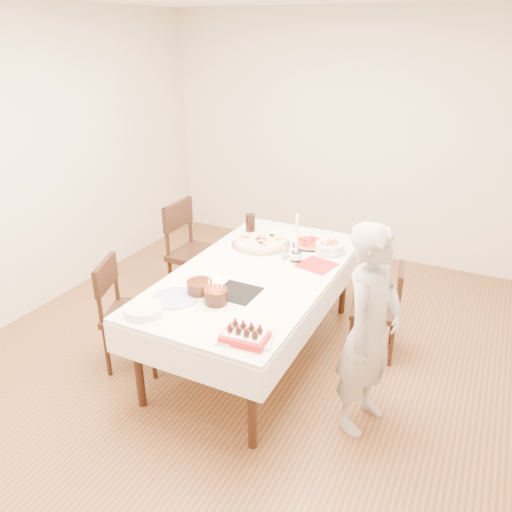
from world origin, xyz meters
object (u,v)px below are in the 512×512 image
at_px(birthday_cake, 216,291).
at_px(strawberry_box, 245,336).
at_px(dining_table, 256,313).
at_px(pizza_pepperoni, 309,244).
at_px(chair_left_savory, 199,255).
at_px(pasta_bowl, 329,247).
at_px(chair_left_dessert, 134,314).
at_px(taper_candle, 297,237).
at_px(cola_glass, 250,223).
at_px(person, 370,331).
at_px(pizza_white, 261,243).
at_px(chair_right_savory, 375,310).
at_px(layer_cake, 200,287).

distance_m(birthday_cake, strawberry_box, 0.51).
bearing_deg(dining_table, pizza_pepperoni, 73.66).
relative_size(chair_left_savory, pasta_bowl, 4.28).
bearing_deg(dining_table, chair_left_dessert, -145.04).
relative_size(taper_candle, cola_glass, 2.53).
distance_m(pasta_bowl, birthday_cake, 1.23).
bearing_deg(birthday_cake, taper_candle, 75.12).
relative_size(pizza_pepperoni, taper_candle, 0.69).
bearing_deg(chair_left_savory, cola_glass, -155.48).
bearing_deg(cola_glass, chair_left_savory, -156.20).
relative_size(person, birthday_cake, 8.86).
bearing_deg(pizza_pepperoni, birthday_cake, -100.04).
height_order(pasta_bowl, cola_glass, cola_glass).
height_order(dining_table, cola_glass, cola_glass).
bearing_deg(taper_candle, chair_left_savory, 168.30).
distance_m(chair_left_savory, pizza_white, 0.74).
bearing_deg(dining_table, taper_candle, 56.06).
xyz_separation_m(chair_left_dessert, pizza_pepperoni, (0.97, 1.20, 0.32)).
height_order(chair_right_savory, pizza_white, same).
distance_m(chair_left_dessert, layer_cake, 0.68).
bearing_deg(strawberry_box, taper_candle, 97.49).
bearing_deg(cola_glass, chair_right_savory, -13.22).
xyz_separation_m(person, layer_cake, (-1.19, -0.10, 0.08)).
bearing_deg(chair_right_savory, person, -90.63).
bearing_deg(chair_left_dessert, dining_table, -165.55).
xyz_separation_m(chair_left_savory, pizza_white, (0.69, -0.05, 0.27)).
relative_size(chair_left_dessert, taper_candle, 2.17).
bearing_deg(person, cola_glass, 65.05).
bearing_deg(person, pizza_white, 67.21).
height_order(cola_glass, birthday_cake, birthday_cake).
distance_m(pizza_white, layer_cake, 0.98).
height_order(pizza_white, taper_candle, taper_candle).
bearing_deg(taper_candle, layer_cake, -116.48).
distance_m(person, strawberry_box, 0.80).
xyz_separation_m(chair_left_dessert, person, (1.78, 0.15, 0.27)).
bearing_deg(pizza_pepperoni, chair_left_savory, -173.69).
height_order(person, taper_candle, person).
height_order(dining_table, chair_left_dessert, chair_left_dessert).
bearing_deg(cola_glass, chair_left_dessert, -105.66).
bearing_deg(strawberry_box, pizza_white, 112.14).
bearing_deg(chair_right_savory, pasta_bowl, 150.23).
distance_m(layer_cake, birthday_cake, 0.19).
relative_size(person, pizza_white, 2.82).
xyz_separation_m(pizza_white, pizza_pepperoni, (0.38, 0.17, 0.00)).
relative_size(taper_candle, strawberry_box, 1.51).
bearing_deg(dining_table, birthday_cake, -92.47).
bearing_deg(strawberry_box, pizza_pepperoni, 96.45).
bearing_deg(person, taper_candle, 61.88).
distance_m(dining_table, pasta_bowl, 0.83).
xyz_separation_m(taper_candle, strawberry_box, (0.16, -1.19, -0.17)).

